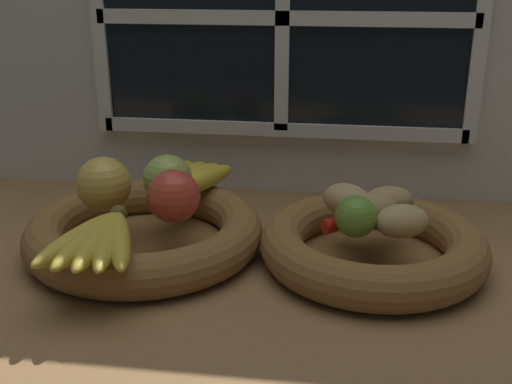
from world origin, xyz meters
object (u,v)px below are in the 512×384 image
object	(u,v)px
potato_oblong	(348,201)
fruit_bowl_left	(145,233)
banana_bunch_front	(99,239)
banana_bunch_back	(190,179)
fruit_bowl_right	(373,246)
apple_red_right	(174,196)
potato_back	(389,200)
chili_pepper	(362,220)
apple_green_back	(168,179)
lime_near	(356,217)
potato_large	(375,210)
potato_small	(402,221)
apple_golden_left	(104,184)

from	to	relation	value
potato_oblong	fruit_bowl_left	bearing A→B (deg)	-174.31
banana_bunch_front	banana_bunch_back	size ratio (longest dim) A/B	1.10
fruit_bowl_left	fruit_bowl_right	world-z (taller)	same
apple_red_right	potato_back	distance (cm)	30.30
banana_bunch_back	chili_pepper	distance (cm)	28.95
potato_oblong	chili_pepper	size ratio (longest dim) A/B	0.67
fruit_bowl_right	potato_back	bearing A→B (deg)	65.56
apple_green_back	lime_near	xyz separation A→B (cm)	(27.49, -8.48, -0.91)
fruit_bowl_left	potato_large	world-z (taller)	potato_large
apple_green_back	potato_small	distance (cm)	34.38
lime_near	chili_pepper	distance (cm)	3.80
fruit_bowl_right	banana_bunch_back	world-z (taller)	banana_bunch_back
apple_golden_left	potato_small	world-z (taller)	apple_golden_left
apple_golden_left	potato_large	world-z (taller)	apple_golden_left
apple_golden_left	banana_bunch_back	world-z (taller)	apple_golden_left
apple_golden_left	apple_red_right	world-z (taller)	apple_golden_left
apple_golden_left	potato_small	bearing A→B (deg)	-5.02
lime_near	potato_back	bearing A→B (deg)	61.02
potato_small	potato_oblong	distance (cm)	9.35
apple_red_right	banana_bunch_front	xyz separation A→B (cm)	(-6.96, -10.08, -2.29)
banana_bunch_back	lime_near	size ratio (longest dim) A/B	3.03
apple_green_back	potato_oblong	xyz separation A→B (cm)	(26.44, -1.60, -1.38)
fruit_bowl_right	apple_green_back	size ratio (longest dim) A/B	4.26
potato_large	chili_pepper	bearing A→B (deg)	-155.46
apple_green_back	banana_bunch_back	xyz separation A→B (cm)	(1.86, 6.09, -2.05)
banana_bunch_back	fruit_bowl_right	bearing A→B (deg)	-20.49
fruit_bowl_left	banana_bunch_front	size ratio (longest dim) A/B	1.85
apple_green_back	banana_bunch_front	bearing A→B (deg)	-103.95
apple_golden_left	chili_pepper	distance (cm)	36.86
banana_bunch_front	banana_bunch_back	distance (cm)	23.79
apple_golden_left	lime_near	xyz separation A→B (cm)	(35.72, -4.36, -1.18)
apple_green_back	apple_red_right	distance (cm)	7.37
fruit_bowl_right	apple_golden_left	world-z (taller)	apple_golden_left
fruit_bowl_left	potato_small	xyz separation A→B (cm)	(35.95, -3.30, 5.32)
apple_green_back	fruit_bowl_right	bearing A→B (deg)	-8.45
banana_bunch_front	apple_red_right	bearing A→B (deg)	55.38
potato_large	lime_near	bearing A→B (deg)	-123.69
fruit_bowl_right	potato_oblong	xyz separation A→B (cm)	(-3.71, 2.89, 5.44)
potato_back	fruit_bowl_left	bearing A→B (deg)	-172.56
fruit_bowl_left	chili_pepper	xyz separation A→B (cm)	(30.99, -0.76, 4.19)
potato_small	apple_golden_left	bearing A→B (deg)	174.98
banana_bunch_back	potato_oblong	size ratio (longest dim) A/B	2.09
banana_bunch_back	potato_oblong	bearing A→B (deg)	-17.36
potato_small	banana_bunch_back	bearing A→B (deg)	156.30
fruit_bowl_left	potato_oblong	xyz separation A→B (cm)	(28.94, 2.89, 5.45)
potato_back	banana_bunch_back	bearing A→B (deg)	168.75
fruit_bowl_left	banana_bunch_front	bearing A→B (deg)	-97.78
apple_red_right	potato_large	size ratio (longest dim) A/B	1.19
fruit_bowl_right	potato_small	xyz separation A→B (cm)	(3.30, -3.30, 5.32)
potato_back	chili_pepper	distance (cm)	6.54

